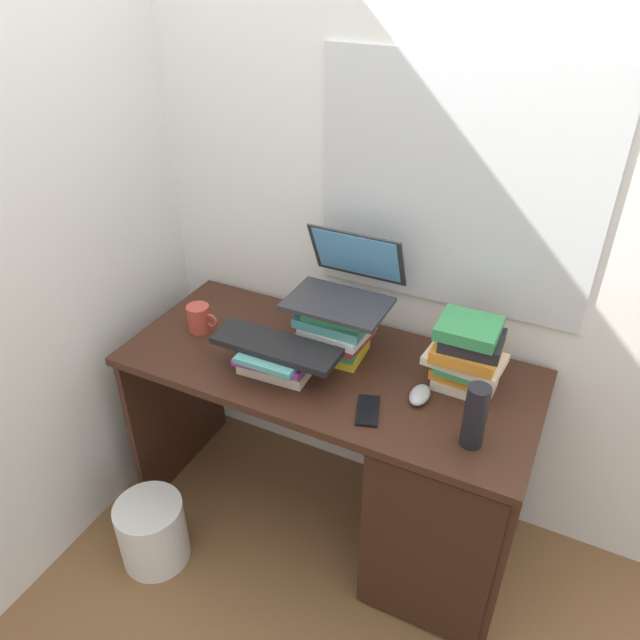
{
  "coord_description": "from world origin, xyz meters",
  "views": [
    {
      "loc": [
        0.7,
        -1.49,
        2.0
      ],
      "look_at": [
        -0.02,
        -0.01,
        0.94
      ],
      "focal_mm": 34.35,
      "sensor_mm": 36.0,
      "label": 1
    }
  ],
  "objects_px": {
    "keyboard": "(276,346)",
    "water_bottle": "(475,416)",
    "book_stack_keyboard_riser": "(276,360)",
    "desk": "(418,477)",
    "computer_mouse": "(420,395)",
    "book_stack_tall": "(336,329)",
    "cell_phone": "(368,411)",
    "wastebasket": "(153,532)",
    "mug": "(199,318)",
    "laptop": "(346,283)",
    "book_stack_side": "(467,354)"
  },
  "relations": [
    {
      "from": "book_stack_tall",
      "to": "water_bottle",
      "type": "bearing_deg",
      "value": -23.04
    },
    {
      "from": "keyboard",
      "to": "cell_phone",
      "type": "height_order",
      "value": "keyboard"
    },
    {
      "from": "keyboard",
      "to": "mug",
      "type": "height_order",
      "value": "keyboard"
    },
    {
      "from": "book_stack_side",
      "to": "computer_mouse",
      "type": "distance_m",
      "value": 0.19
    },
    {
      "from": "mug",
      "to": "laptop",
      "type": "bearing_deg",
      "value": 16.17
    },
    {
      "from": "laptop",
      "to": "book_stack_keyboard_riser",
      "type": "bearing_deg",
      "value": -118.29
    },
    {
      "from": "desk",
      "to": "computer_mouse",
      "type": "relative_size",
      "value": 13.45
    },
    {
      "from": "laptop",
      "to": "computer_mouse",
      "type": "relative_size",
      "value": 3.19
    },
    {
      "from": "book_stack_keyboard_riser",
      "to": "keyboard",
      "type": "relative_size",
      "value": 0.58
    },
    {
      "from": "book_stack_tall",
      "to": "laptop",
      "type": "height_order",
      "value": "laptop"
    },
    {
      "from": "mug",
      "to": "wastebasket",
      "type": "xyz_separation_m",
      "value": [
        0.01,
        -0.43,
        -0.68
      ]
    },
    {
      "from": "desk",
      "to": "laptop",
      "type": "xyz_separation_m",
      "value": [
        -0.36,
        0.15,
        0.6
      ]
    },
    {
      "from": "cell_phone",
      "to": "wastebasket",
      "type": "height_order",
      "value": "cell_phone"
    },
    {
      "from": "book_stack_tall",
      "to": "book_stack_keyboard_riser",
      "type": "height_order",
      "value": "book_stack_tall"
    },
    {
      "from": "keyboard",
      "to": "computer_mouse",
      "type": "relative_size",
      "value": 4.04
    },
    {
      "from": "laptop",
      "to": "computer_mouse",
      "type": "height_order",
      "value": "laptop"
    },
    {
      "from": "computer_mouse",
      "to": "wastebasket",
      "type": "xyz_separation_m",
      "value": [
        -0.83,
        -0.41,
        -0.65
      ]
    },
    {
      "from": "laptop",
      "to": "cell_phone",
      "type": "height_order",
      "value": "laptop"
    },
    {
      "from": "keyboard",
      "to": "book_stack_side",
      "type": "bearing_deg",
      "value": 20.38
    },
    {
      "from": "cell_phone",
      "to": "water_bottle",
      "type": "bearing_deg",
      "value": -17.05
    },
    {
      "from": "book_stack_tall",
      "to": "water_bottle",
      "type": "xyz_separation_m",
      "value": [
        0.53,
        -0.22,
        -0.0
      ]
    },
    {
      "from": "book_stack_keyboard_riser",
      "to": "water_bottle",
      "type": "height_order",
      "value": "water_bottle"
    },
    {
      "from": "keyboard",
      "to": "desk",
      "type": "bearing_deg",
      "value": 11.15
    },
    {
      "from": "laptop",
      "to": "keyboard",
      "type": "relative_size",
      "value": 0.79
    },
    {
      "from": "desk",
      "to": "book_stack_keyboard_riser",
      "type": "relative_size",
      "value": 5.71
    },
    {
      "from": "book_stack_tall",
      "to": "water_bottle",
      "type": "relative_size",
      "value": 1.19
    },
    {
      "from": "laptop",
      "to": "wastebasket",
      "type": "relative_size",
      "value": 1.24
    },
    {
      "from": "desk",
      "to": "book_stack_keyboard_riser",
      "type": "bearing_deg",
      "value": -169.3
    },
    {
      "from": "book_stack_tall",
      "to": "book_stack_keyboard_riser",
      "type": "relative_size",
      "value": 0.98
    },
    {
      "from": "book_stack_keyboard_riser",
      "to": "wastebasket",
      "type": "distance_m",
      "value": 0.84
    },
    {
      "from": "book_stack_side",
      "to": "wastebasket",
      "type": "xyz_separation_m",
      "value": [
        -0.93,
        -0.54,
        -0.75
      ]
    },
    {
      "from": "book_stack_keyboard_riser",
      "to": "laptop",
      "type": "distance_m",
      "value": 0.34
    },
    {
      "from": "desk",
      "to": "cell_phone",
      "type": "bearing_deg",
      "value": -136.45
    },
    {
      "from": "book_stack_side",
      "to": "mug",
      "type": "relative_size",
      "value": 2.05
    },
    {
      "from": "computer_mouse",
      "to": "wastebasket",
      "type": "bearing_deg",
      "value": -153.58
    },
    {
      "from": "book_stack_side",
      "to": "keyboard",
      "type": "height_order",
      "value": "book_stack_side"
    },
    {
      "from": "desk",
      "to": "mug",
      "type": "bearing_deg",
      "value": 179.53
    },
    {
      "from": "desk",
      "to": "computer_mouse",
      "type": "height_order",
      "value": "computer_mouse"
    },
    {
      "from": "water_bottle",
      "to": "mug",
      "type": "bearing_deg",
      "value": 172.32
    },
    {
      "from": "water_bottle",
      "to": "cell_phone",
      "type": "relative_size",
      "value": 1.48
    },
    {
      "from": "book_stack_keyboard_riser",
      "to": "mug",
      "type": "bearing_deg",
      "value": 165.13
    },
    {
      "from": "keyboard",
      "to": "water_bottle",
      "type": "height_order",
      "value": "water_bottle"
    },
    {
      "from": "wastebasket",
      "to": "desk",
      "type": "bearing_deg",
      "value": 26.51
    },
    {
      "from": "water_bottle",
      "to": "wastebasket",
      "type": "bearing_deg",
      "value": -164.0
    },
    {
      "from": "desk",
      "to": "water_bottle",
      "type": "relative_size",
      "value": 6.93
    },
    {
      "from": "book_stack_side",
      "to": "cell_phone",
      "type": "bearing_deg",
      "value": -131.66
    },
    {
      "from": "computer_mouse",
      "to": "mug",
      "type": "distance_m",
      "value": 0.84
    },
    {
      "from": "desk",
      "to": "book_stack_keyboard_riser",
      "type": "height_order",
      "value": "book_stack_keyboard_riser"
    },
    {
      "from": "book_stack_tall",
      "to": "cell_phone",
      "type": "xyz_separation_m",
      "value": [
        0.21,
        -0.23,
        -0.1
      ]
    },
    {
      "from": "mug",
      "to": "wastebasket",
      "type": "height_order",
      "value": "mug"
    }
  ]
}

